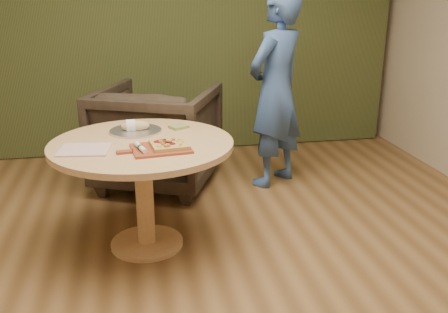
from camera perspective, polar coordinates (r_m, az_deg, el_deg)
name	(u,v)px	position (r m, az deg, el deg)	size (l,w,h in m)	color
room_shell	(212,53)	(2.42, -1.36, 11.75)	(5.04, 6.04, 2.84)	brown
curtain	(166,17)	(5.29, -6.63, 15.50)	(4.80, 0.14, 2.78)	#303919
pedestal_table	(143,162)	(3.31, -9.28, -0.64)	(1.19, 1.19, 0.75)	tan
pizza_paddle	(159,149)	(3.08, -7.42, 0.89)	(0.46, 0.32, 0.01)	brown
flatbread_pizza	(169,144)	(3.09, -6.29, 1.38)	(0.25, 0.25, 0.04)	tan
cutlery_roll	(141,147)	(3.05, -9.51, 1.03)	(0.08, 0.20, 0.03)	silver
newspaper	(85,150)	(3.16, -15.65, 0.75)	(0.30, 0.25, 0.01)	white
serving_tray	(136,131)	(3.49, -10.07, 2.91)	(0.36, 0.36, 0.02)	silver
bread_roll	(134,126)	(3.48, -10.25, 3.47)	(0.19, 0.09, 0.09)	tan
green_packet	(179,127)	(3.54, -5.19, 3.41)	(0.12, 0.10, 0.02)	olive
armchair	(158,131)	(4.42, -7.59, 2.88)	(0.96, 0.90, 0.99)	black
person_standing	(276,90)	(4.36, 5.93, 7.55)	(0.62, 0.41, 1.70)	#375690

